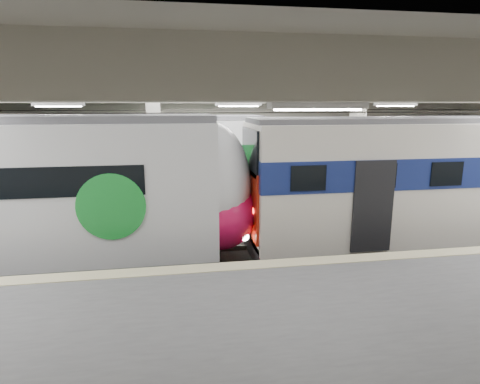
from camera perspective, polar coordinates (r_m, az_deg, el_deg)
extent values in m
cube|color=black|center=(13.47, 1.16, -9.45)|extent=(36.00, 24.00, 0.10)
cube|color=silver|center=(12.51, 1.28, 15.09)|extent=(36.00, 24.00, 0.20)
cube|color=beige|center=(22.51, -3.49, 6.78)|extent=(30.00, 0.10, 5.50)
cube|color=#545457|center=(7.64, 10.92, -23.22)|extent=(30.00, 7.00, 1.10)
cube|color=beige|center=(10.09, 4.62, -10.11)|extent=(30.00, 0.50, 0.02)
cube|color=beige|center=(15.46, -11.89, 3.92)|extent=(0.50, 0.50, 5.50)
cube|color=beige|center=(17.08, 16.07, 4.50)|extent=(0.50, 0.50, 5.50)
cube|color=beige|center=(12.50, 1.27, 13.72)|extent=(30.00, 18.00, 0.50)
cube|color=#59544C|center=(13.42, 1.17, -8.93)|extent=(30.00, 1.52, 0.16)
cube|color=#59544C|center=(18.59, -1.93, -2.81)|extent=(30.00, 1.52, 0.16)
cylinder|color=black|center=(12.50, 1.26, 11.19)|extent=(30.00, 0.03, 0.03)
cylinder|color=black|center=(17.93, -2.04, 11.58)|extent=(30.00, 0.03, 0.03)
cube|color=white|center=(10.54, 3.32, 12.13)|extent=(26.00, 8.40, 0.12)
ellipsoid|color=silver|center=(12.59, -3.78, 0.98)|extent=(2.33, 2.88, 3.87)
ellipsoid|color=#C81047|center=(12.80, -3.19, -2.81)|extent=(2.47, 2.94, 2.37)
cylinder|color=green|center=(11.25, -17.85, -2.03)|extent=(1.82, 0.06, 1.82)
cube|color=silver|center=(15.55, 27.06, 1.70)|extent=(13.61, 2.98, 3.87)
cube|color=navy|center=(15.48, 27.23, 3.39)|extent=(13.65, 3.04, 0.94)
cube|color=#A91D0B|center=(12.88, 1.41, -1.38)|extent=(0.08, 2.54, 2.13)
cube|color=black|center=(12.59, 1.44, 5.83)|extent=(0.08, 2.39, 1.39)
cube|color=#4C4C51|center=(15.35, 27.81, 9.11)|extent=(13.61, 2.33, 0.16)
cube|color=black|center=(16.03, 26.32, -5.65)|extent=(13.61, 2.09, 0.70)
cube|color=silver|center=(18.24, -19.20, 3.63)|extent=(14.00, 3.16, 3.78)
cube|color=green|center=(18.18, -19.32, 5.17)|extent=(14.04, 3.23, 0.80)
cube|color=#4C4C51|center=(18.06, -19.66, 9.87)|extent=(13.99, 2.67, 0.16)
cube|color=black|center=(18.65, -18.75, -2.73)|extent=(13.99, 2.87, 0.60)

